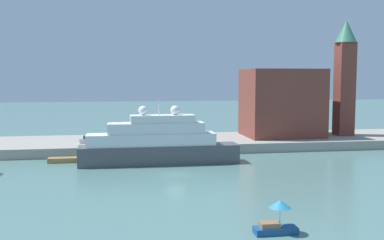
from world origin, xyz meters
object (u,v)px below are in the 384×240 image
(work_barge, at_px, (64,160))
(large_yacht, at_px, (157,144))
(bell_tower, at_px, (345,73))
(parked_car, at_px, (92,140))
(person_figure, at_px, (117,139))
(harbor_building, at_px, (282,103))
(mooring_bollard, at_px, (184,143))
(small_motorboat, at_px, (276,220))

(work_barge, bearing_deg, large_yacht, -14.20)
(bell_tower, bearing_deg, work_barge, -167.17)
(parked_car, distance_m, person_figure, 4.82)
(harbor_building, xyz_separation_m, parked_car, (-38.43, -4.01, -6.34))
(person_figure, bearing_deg, mooring_bollard, -18.25)
(small_motorboat, bearing_deg, mooring_bollard, 92.81)
(harbor_building, bearing_deg, small_motorboat, -110.80)
(large_yacht, relative_size, mooring_bollard, 39.58)
(harbor_building, relative_size, mooring_bollard, 23.37)
(large_yacht, height_order, bell_tower, bell_tower)
(work_barge, relative_size, mooring_bollard, 8.07)
(large_yacht, xyz_separation_m, parked_car, (-11.06, 13.26, -0.87))
(small_motorboat, bearing_deg, parked_car, 111.44)
(small_motorboat, relative_size, harbor_building, 0.26)
(bell_tower, xyz_separation_m, parked_car, (-51.95, -3.28, -12.55))
(large_yacht, xyz_separation_m, work_barge, (-15.02, 3.80, -2.84))
(work_barge, bearing_deg, bell_tower, 12.83)
(small_motorboat, height_order, person_figure, person_figure)
(small_motorboat, xyz_separation_m, mooring_bollard, (-2.10, 42.81, 0.80))
(large_yacht, distance_m, work_barge, 15.76)
(work_barge, relative_size, harbor_building, 0.35)
(parked_car, xyz_separation_m, mooring_bollard, (16.65, -4.96, -0.27))
(parked_car, height_order, mooring_bollard, parked_car)
(small_motorboat, distance_m, work_barge, 44.55)
(mooring_bollard, bearing_deg, small_motorboat, -87.19)
(mooring_bollard, bearing_deg, person_figure, 161.75)
(harbor_building, height_order, mooring_bollard, harbor_building)
(parked_car, distance_m, mooring_bollard, 17.38)
(mooring_bollard, bearing_deg, large_yacht, -124.00)
(parked_car, bearing_deg, harbor_building, 5.96)
(large_yacht, bearing_deg, bell_tower, 22.02)
(large_yacht, bearing_deg, parked_car, 129.82)
(harbor_building, bearing_deg, work_barge, -162.38)
(mooring_bollard, bearing_deg, parked_car, 163.41)
(large_yacht, xyz_separation_m, harbor_building, (27.37, 17.27, 5.47))
(small_motorboat, distance_m, parked_car, 51.33)
(bell_tower, bearing_deg, small_motorboat, -123.03)
(large_yacht, bearing_deg, small_motorboat, -77.42)
(person_figure, distance_m, mooring_bollard, 12.59)
(harbor_building, bearing_deg, large_yacht, -147.75)
(work_barge, relative_size, parked_car, 1.16)
(work_barge, distance_m, mooring_bollard, 21.17)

